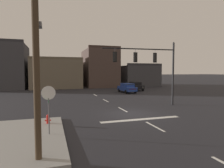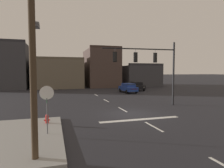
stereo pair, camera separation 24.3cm
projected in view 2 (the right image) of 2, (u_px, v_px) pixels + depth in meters
ground_plane at (131, 114)px, 16.62m from camera, size 400.00×400.00×0.00m
sidewalk_near_corner at (14, 138)px, 10.40m from camera, size 5.00×8.00×0.15m
stop_bar_paint at (141, 119)px, 14.70m from camera, size 6.40×0.50×0.01m
lane_centreline at (123, 110)px, 18.53m from camera, size 0.16×26.40×0.01m
signal_mast_near_side at (152, 63)px, 20.29m from camera, size 7.90×0.74×6.77m
stop_sign at (47, 98)px, 10.73m from camera, size 0.76×0.64×2.83m
car_lot_nearside at (137, 86)px, 37.53m from camera, size 2.14×4.54×1.61m
car_lot_middle at (128, 88)px, 33.37m from camera, size 2.08×4.52×1.61m
utility_pole at (32, 29)px, 7.54m from camera, size 2.20×2.06×9.83m
fire_hydrant at (47, 120)px, 13.09m from camera, size 0.40×0.30×0.75m
building_row at (69, 71)px, 45.06m from camera, size 39.04×12.58×9.69m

